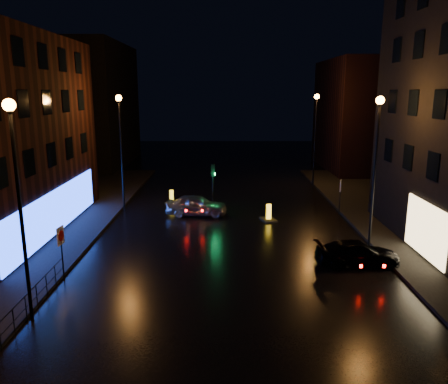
{
  "coord_description": "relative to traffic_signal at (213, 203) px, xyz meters",
  "views": [
    {
      "loc": [
        -0.37,
        -17.32,
        8.61
      ],
      "look_at": [
        -0.38,
        7.81,
        2.8
      ],
      "focal_mm": 35.0,
      "sensor_mm": 36.0,
      "label": 1
    }
  ],
  "objects": [
    {
      "name": "ground",
      "position": [
        1.2,
        -14.0,
        -0.5
      ],
      "size": [
        120.0,
        120.0,
        0.0
      ],
      "primitive_type": "plane",
      "color": "black",
      "rests_on": "ground"
    },
    {
      "name": "bollard_near",
      "position": [
        3.86,
        -2.72,
        -0.25
      ],
      "size": [
        1.19,
        1.49,
        1.14
      ],
      "rotation": [
        0.0,
        0.0,
        0.27
      ],
      "color": "black",
      "rests_on": "ground"
    },
    {
      "name": "building_far_right",
      "position": [
        16.2,
        18.0,
        5.5
      ],
      "size": [
        8.0,
        14.0,
        12.0
      ],
      "primitive_type": "cube",
      "color": "black",
      "rests_on": "ground"
    },
    {
      "name": "guard_railing",
      "position": [
        -6.8,
        -15.0,
        0.24
      ],
      "size": [
        0.05,
        6.04,
        1.0
      ],
      "color": "black",
      "rests_on": "ground"
    },
    {
      "name": "silver_hatchback",
      "position": [
        -1.13,
        -1.4,
        0.23
      ],
      "size": [
        4.38,
        1.95,
        1.46
      ],
      "primitive_type": "imported",
      "rotation": [
        0.0,
        0.0,
        1.52
      ],
      "color": "#B9BCC2",
      "rests_on": "ground"
    },
    {
      "name": "traffic_signal",
      "position": [
        0.0,
        0.0,
        0.0
      ],
      "size": [
        1.4,
        2.4,
        3.45
      ],
      "color": "black",
      "rests_on": "ground"
    },
    {
      "name": "road_sign_left",
      "position": [
        -6.7,
        -12.27,
        1.42
      ],
      "size": [
        0.13,
        0.62,
        2.56
      ],
      "rotation": [
        0.0,
        0.0,
        -0.09
      ],
      "color": "black",
      "rests_on": "ground"
    },
    {
      "name": "street_lamp_rfar",
      "position": [
        9.0,
        8.0,
        5.06
      ],
      "size": [
        0.44,
        0.44,
        8.37
      ],
      "color": "black",
      "rests_on": "ground"
    },
    {
      "name": "building_far_left",
      "position": [
        -14.8,
        21.0,
        6.5
      ],
      "size": [
        8.0,
        16.0,
        14.0
      ],
      "primitive_type": "cube",
      "color": "black",
      "rests_on": "ground"
    },
    {
      "name": "street_lamp_rnear",
      "position": [
        9.0,
        -8.0,
        5.06
      ],
      "size": [
        0.44,
        0.44,
        8.37
      ],
      "color": "black",
      "rests_on": "ground"
    },
    {
      "name": "street_lamp_lfar",
      "position": [
        -6.6,
        -0.0,
        5.06
      ],
      "size": [
        0.44,
        0.44,
        8.37
      ],
      "color": "black",
      "rests_on": "ground"
    },
    {
      "name": "bollard_far",
      "position": [
        -3.33,
        2.14,
        -0.28
      ],
      "size": [
        1.0,
        1.31,
        1.03
      ],
      "rotation": [
        0.0,
        0.0,
        -0.2
      ],
      "color": "black",
      "rests_on": "ground"
    },
    {
      "name": "dark_sedan",
      "position": [
        7.57,
        -10.54,
        0.11
      ],
      "size": [
        4.31,
        1.9,
        1.23
      ],
      "primitive_type": "imported",
      "rotation": [
        0.0,
        0.0,
        1.61
      ],
      "color": "black",
      "rests_on": "ground"
    },
    {
      "name": "road_sign_right",
      "position": [
        9.1,
        -1.07,
        1.37
      ],
      "size": [
        0.27,
        0.59,
        2.5
      ],
      "rotation": [
        0.0,
        0.0,
        2.78
      ],
      "color": "black",
      "rests_on": "ground"
    },
    {
      "name": "street_lamp_lnear",
      "position": [
        -6.6,
        -16.0,
        5.06
      ],
      "size": [
        0.44,
        0.44,
        8.37
      ],
      "color": "black",
      "rests_on": "ground"
    },
    {
      "name": "pavement_left",
      "position": [
        -12.8,
        -6.0,
        -0.43
      ],
      "size": [
        12.0,
        44.0,
        0.15
      ],
      "primitive_type": "cube",
      "color": "black",
      "rests_on": "ground"
    }
  ]
}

